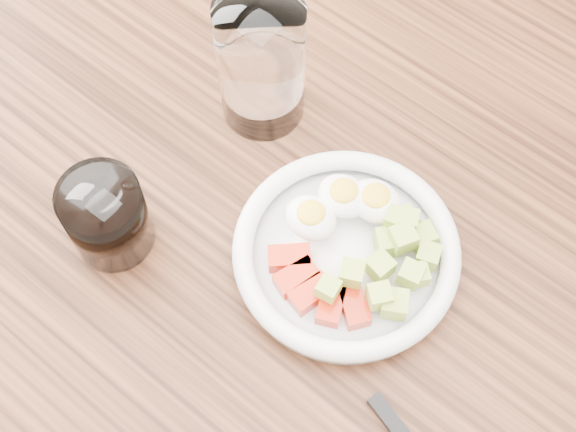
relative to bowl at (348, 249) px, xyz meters
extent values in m
plane|color=brown|center=(-0.05, -0.02, -0.79)|extent=(4.00, 4.00, 0.00)
cube|color=#592E18|center=(-0.05, -0.02, -0.04)|extent=(1.50, 0.90, 0.04)
cylinder|color=white|center=(0.00, 0.00, -0.01)|extent=(0.21, 0.21, 0.01)
torus|color=white|center=(0.00, 0.00, 0.00)|extent=(0.21, 0.21, 0.02)
cube|color=red|center=(-0.04, -0.04, 0.00)|extent=(0.04, 0.04, 0.02)
cube|color=red|center=(-0.02, -0.05, 0.00)|extent=(0.03, 0.04, 0.02)
cube|color=red|center=(0.00, -0.06, 0.00)|extent=(0.03, 0.04, 0.02)
cube|color=red|center=(0.02, -0.05, 0.00)|extent=(0.04, 0.04, 0.02)
cube|color=red|center=(0.04, -0.04, 0.00)|extent=(0.04, 0.04, 0.02)
ellipsoid|color=white|center=(-0.03, 0.04, 0.01)|extent=(0.05, 0.04, 0.03)
ellipsoid|color=yellow|center=(-0.03, 0.04, 0.02)|extent=(0.03, 0.03, 0.01)
ellipsoid|color=white|center=(-0.01, 0.05, 0.01)|extent=(0.05, 0.04, 0.03)
ellipsoid|color=yellow|center=(-0.01, 0.05, 0.02)|extent=(0.03, 0.03, 0.01)
ellipsoid|color=white|center=(-0.04, 0.00, 0.01)|extent=(0.05, 0.04, 0.03)
ellipsoid|color=yellow|center=(-0.04, 0.00, 0.02)|extent=(0.03, 0.03, 0.01)
cube|color=#B6C84D|center=(0.01, -0.05, 0.02)|extent=(0.02, 0.02, 0.02)
cube|color=#B6C84D|center=(0.07, -0.02, 0.01)|extent=(0.03, 0.03, 0.02)
cube|color=#B6C84D|center=(0.06, 0.01, 0.02)|extent=(0.02, 0.02, 0.02)
cube|color=#B6C84D|center=(0.03, 0.03, 0.01)|extent=(0.03, 0.03, 0.02)
cube|color=#B6C84D|center=(0.04, 0.00, 0.01)|extent=(0.02, 0.02, 0.02)
cube|color=#B6C84D|center=(0.02, 0.04, 0.02)|extent=(0.02, 0.02, 0.02)
cube|color=#B6C84D|center=(0.02, -0.02, 0.02)|extent=(0.03, 0.03, 0.02)
cube|color=#B6C84D|center=(0.03, 0.05, 0.02)|extent=(0.02, 0.02, 0.02)
cube|color=#B6C84D|center=(0.02, 0.04, 0.01)|extent=(0.03, 0.03, 0.02)
cube|color=#B6C84D|center=(0.05, 0.05, 0.01)|extent=(0.03, 0.03, 0.02)
cube|color=#B6C84D|center=(0.03, 0.05, 0.01)|extent=(0.03, 0.03, 0.02)
cube|color=#B6C84D|center=(0.06, 0.04, 0.01)|extent=(0.03, 0.03, 0.02)
cube|color=#B6C84D|center=(0.07, 0.01, 0.01)|extent=(0.03, 0.03, 0.02)
cube|color=#B6C84D|center=(0.04, 0.03, 0.02)|extent=(0.03, 0.03, 0.02)
cube|color=#B6C84D|center=(0.05, -0.03, 0.02)|extent=(0.03, 0.03, 0.02)
cylinder|color=white|center=(-0.17, 0.08, 0.06)|extent=(0.09, 0.09, 0.15)
cylinder|color=white|center=(-0.19, -0.12, 0.02)|extent=(0.08, 0.08, 0.09)
cylinder|color=black|center=(-0.19, -0.12, 0.02)|extent=(0.07, 0.07, 0.07)
camera|label=1|loc=(0.14, -0.27, 0.68)|focal=50.00mm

